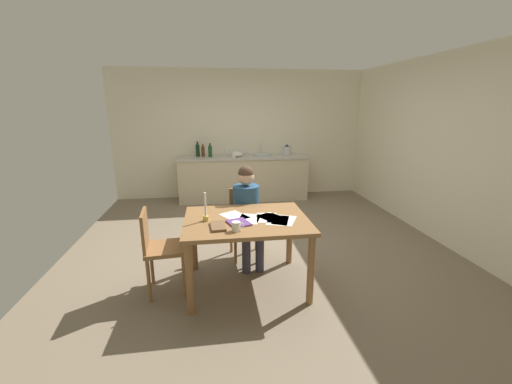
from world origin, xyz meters
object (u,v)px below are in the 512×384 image
coffee_mug (236,226)px  bottle_vinegar (203,151)px  bottle_oil (198,150)px  wine_glass_back_right (228,150)px  book_cookery (239,223)px  wine_glass_by_kettle (240,150)px  sink_unit (262,154)px  chair_side_empty (159,247)px  bottle_wine_red (210,151)px  stovetop_kettle (287,150)px  wine_glass_back_left (236,150)px  chair_at_table (245,219)px  book_magazine (218,226)px  dining_table (246,228)px  candlestick (206,213)px  mixing_bowl (237,154)px  wine_glass_near_sink (245,150)px  teacup_on_counter (234,155)px  person_seated (247,209)px

coffee_mug → bottle_vinegar: bearing=95.8°
bottle_oil → wine_glass_back_right: bearing=7.6°
book_cookery → wine_glass_by_kettle: size_ratio=1.48×
bottle_vinegar → sink_unit: bearing=-2.4°
wine_glass_back_right → wine_glass_by_kettle: bearing=0.0°
chair_side_empty → bottle_wine_red: (0.54, 3.23, 0.51)m
bottle_wine_red → stovetop_kettle: bearing=1.3°
sink_unit → wine_glass_back_left: size_ratio=2.34×
coffee_mug → wine_glass_back_left: size_ratio=0.76×
chair_at_table → wine_glass_by_kettle: 2.75m
book_cookery → wine_glass_back_right: wine_glass_back_right is taller
sink_unit → book_magazine: bearing=-105.8°
dining_table → candlestick: 0.45m
mixing_bowl → wine_glass_by_kettle: size_ratio=1.49×
bottle_vinegar → wine_glass_back_left: size_ratio=1.60×
chair_side_empty → wine_glass_near_sink: wine_glass_near_sink is taller
dining_table → bottle_oil: size_ratio=4.26×
candlestick → teacup_on_counter: (0.52, 3.13, 0.11)m
chair_side_empty → mixing_bowl: 3.40m
chair_side_empty → sink_unit: bearing=64.2°
chair_at_table → coffee_mug: (-0.19, -1.04, 0.32)m
book_cookery → teacup_on_counter: (0.20, 3.26, 0.18)m
bottle_oil → wine_glass_back_left: bottle_oil is taller
chair_side_empty → wine_glass_back_right: bearing=75.3°
person_seated → wine_glass_back_right: (-0.07, 2.85, 0.33)m
person_seated → candlestick: bearing=-129.9°
chair_at_table → teacup_on_counter: teacup_on_counter is taller
book_cookery → bottle_wine_red: (-0.26, 3.37, 0.24)m
chair_side_empty → book_cookery: 0.86m
teacup_on_counter → candlestick: bearing=-99.4°
bottle_vinegar → wine_glass_back_right: bottle_vinegar is taller
book_cookery → wine_glass_by_kettle: (0.34, 3.56, 0.24)m
bottle_vinegar → wine_glass_back_left: bearing=8.3°
chair_side_empty → book_magazine: chair_side_empty is taller
coffee_mug → bottle_oil: size_ratio=0.39×
chair_at_table → candlestick: size_ratio=2.95×
person_seated → wine_glass_near_sink: size_ratio=7.76×
book_magazine → bottle_oil: bearing=90.4°
person_seated → stovetop_kettle: size_ratio=5.43×
dining_table → mixing_bowl: 3.22m
candlestick → wine_glass_back_left: candlestick is taller
dining_table → chair_at_table: 0.75m
stovetop_kettle → book_magazine: bearing=-113.4°
bottle_oil → teacup_on_counter: 0.74m
person_seated → stovetop_kettle: person_seated is taller
chair_side_empty → coffee_mug: 0.89m
wine_glass_near_sink → sink_unit: bearing=-23.5°
book_magazine → teacup_on_counter: 3.35m
wine_glass_back_left → book_cookery: bearing=-94.1°
bottle_oil → wine_glass_back_left: size_ratio=1.93×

